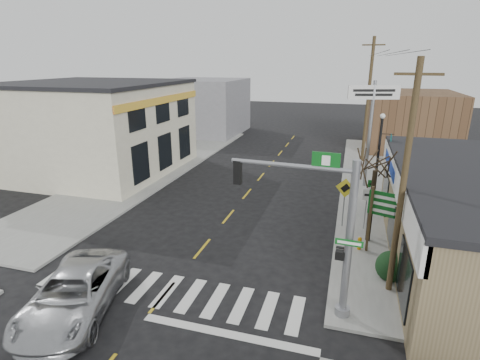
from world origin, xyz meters
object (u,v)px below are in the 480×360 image
(fire_hydrant, at_px, (359,243))
(lamp_post, at_px, (379,155))
(traffic_signal_pole, at_px, (329,222))
(dance_center_sign, at_px, (372,109))
(guide_sign, at_px, (388,212))
(utility_pole_near, at_px, (404,181))
(utility_pole_far, at_px, (368,100))
(suv, at_px, (74,293))
(bare_tree, at_px, (377,157))

(fire_hydrant, bearing_deg, lamp_post, 81.38)
(traffic_signal_pole, distance_m, lamp_post, 10.97)
(lamp_post, xyz_separation_m, dance_center_sign, (-0.45, 4.17, 2.13))
(traffic_signal_pole, height_order, dance_center_sign, dance_center_sign)
(guide_sign, bearing_deg, utility_pole_near, -70.32)
(guide_sign, bearing_deg, dance_center_sign, 112.74)
(traffic_signal_pole, distance_m, fire_hydrant, 6.07)
(traffic_signal_pole, xyz_separation_m, utility_pole_near, (2.35, 2.08, 0.99))
(dance_center_sign, height_order, utility_pole_far, utility_pole_far)
(lamp_post, bearing_deg, suv, -142.52)
(traffic_signal_pole, xyz_separation_m, lamp_post, (2.13, 10.76, -0.15))
(suv, relative_size, utility_pole_near, 0.65)
(utility_pole_near, distance_m, utility_pole_far, 19.98)
(guide_sign, height_order, fire_hydrant, guide_sign)
(suv, xyz_separation_m, traffic_signal_pole, (8.41, 2.36, 2.76))
(utility_pole_near, bearing_deg, fire_hydrant, 115.07)
(suv, xyz_separation_m, bare_tree, (10.09, 8.54, 3.55))
(fire_hydrant, relative_size, utility_pole_near, 0.07)
(suv, bearing_deg, bare_tree, 24.26)
(traffic_signal_pole, relative_size, utility_pole_far, 0.56)
(lamp_post, height_order, utility_pole_near, utility_pole_near)
(fire_hydrant, xyz_separation_m, utility_pole_far, (0.35, 16.95, 4.93))
(traffic_signal_pole, distance_m, guide_sign, 5.70)
(dance_center_sign, bearing_deg, guide_sign, -102.51)
(fire_hydrant, distance_m, lamp_post, 6.44)
(fire_hydrant, bearing_deg, bare_tree, 69.64)
(traffic_signal_pole, height_order, fire_hydrant, traffic_signal_pole)
(fire_hydrant, bearing_deg, dance_center_sign, 87.62)
(fire_hydrant, height_order, utility_pole_far, utility_pole_far)
(dance_center_sign, relative_size, bare_tree, 1.35)
(utility_pole_far, bearing_deg, guide_sign, -87.37)
(traffic_signal_pole, relative_size, lamp_post, 1.02)
(suv, height_order, guide_sign, guide_sign)
(traffic_signal_pole, relative_size, dance_center_sign, 0.79)
(lamp_post, bearing_deg, fire_hydrant, -112.34)
(fire_hydrant, bearing_deg, suv, -142.48)
(bare_tree, distance_m, utility_pole_far, 15.88)
(fire_hydrant, xyz_separation_m, utility_pole_near, (1.08, -3.00, 4.06))
(bare_tree, bearing_deg, lamp_post, 84.38)
(bare_tree, relative_size, utility_pole_near, 0.62)
(guide_sign, distance_m, fire_hydrant, 1.98)
(guide_sign, xyz_separation_m, lamp_post, (-0.19, 5.74, 1.24))
(fire_hydrant, bearing_deg, traffic_signal_pole, -104.06)
(dance_center_sign, relative_size, utility_pole_near, 0.84)
(dance_center_sign, distance_m, utility_pole_near, 12.90)
(lamp_post, height_order, dance_center_sign, dance_center_sign)
(traffic_signal_pole, distance_m, dance_center_sign, 15.14)
(suv, height_order, fire_hydrant, suv)
(suv, relative_size, fire_hydrant, 9.09)
(suv, bearing_deg, utility_pole_near, 6.40)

